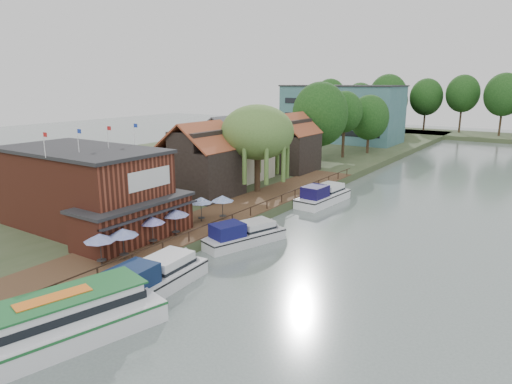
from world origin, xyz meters
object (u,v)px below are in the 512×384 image
Objects in this scene: cruiser_0 at (153,274)px; cottage_c at (290,142)px; cottage_a at (201,159)px; umbrella_1 at (124,244)px; swan at (36,344)px; willow at (257,149)px; hotel_block at (342,113)px; umbrella_4 at (201,209)px; umbrella_0 at (101,249)px; umbrella_2 at (153,231)px; pub at (98,191)px; cottage_b at (232,147)px; umbrella_5 at (223,208)px; umbrella_3 at (175,222)px; cruiser_2 at (323,193)px; tour_boat at (43,325)px; cruiser_1 at (244,232)px.

cottage_c is at bearing 102.08° from cruiser_0.
umbrella_1 is at bearing -65.92° from cottage_a.
willow is at bearing 103.08° from swan.
umbrella_4 is (13.95, -64.19, -4.86)m from hotel_block.
cruiser_0 is at bearing 88.63° from swan.
umbrella_0 is 9.09m from swan.
umbrella_2 is (-0.05, 5.06, 0.00)m from umbrella_0.
willow is 20.81m from umbrella_2.
umbrella_2 is at bearing -1.45° from pub.
cottage_b is 4.04× the size of umbrella_5.
umbrella_0 is 4.68m from cruiser_0.
hotel_block is at bearing 102.20° from cottage_c.
umbrella_5 is (1.26, 1.64, 0.00)m from umbrella_4.
umbrella_0 is 0.24× the size of cruiser_0.
umbrella_3 reaches higher than swan.
hotel_block is at bearing 115.51° from cruiser_2.
umbrella_5 is at bearing 100.43° from swan.
hotel_block is 2.65× the size of cottage_b.
umbrella_1 is (3.79, -23.55, -3.93)m from willow.
hotel_block reaches higher than pub.
cottage_b is 21.82× the size of swan.
willow is (11.50, -51.00, -0.94)m from hotel_block.
cottage_a is 3.62× the size of umbrella_1.
cottage_b reaches higher than umbrella_2.
umbrella_0 is 0.24× the size of cruiser_2.
umbrella_2 is at bearing -78.75° from cottage_c.
hotel_block is at bearing 102.71° from willow.
umbrella_2 is at bearing 131.76° from cruiser_0.
pub is at bearing 130.73° from swan.
cottage_c is (0.00, 34.00, 0.60)m from pub.
hotel_block is 2.99× the size of cottage_c.
umbrella_4 reaches higher than cruiser_2.
cottage_a is 20.53m from umbrella_1.
pub is 1.92× the size of willow.
tour_boat is at bearing -73.64° from umbrella_4.
willow is at bearing 99.29° from umbrella_2.
umbrella_0 and umbrella_3 have the same top height.
cruiser_2 is at bearing 73.42° from umbrella_4.
cottage_b is at bearing 118.69° from umbrella_4.
pub is at bearing -131.16° from umbrella_4.
tour_boat is at bearing -67.42° from cottage_b.
cottage_c is 40.40m from cruiser_0.
pub is at bearing -130.73° from cruiser_1.
cruiser_1 is at bearing -35.18° from cottage_a.
umbrella_2 is 0.99× the size of umbrella_3.
cottage_c reaches higher than umbrella_5.
cruiser_1 is 0.69× the size of tour_boat.
cottage_b is 32.25m from umbrella_0.
hotel_block is 10.69× the size of umbrella_4.
umbrella_3 and umbrella_4 have the same top height.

